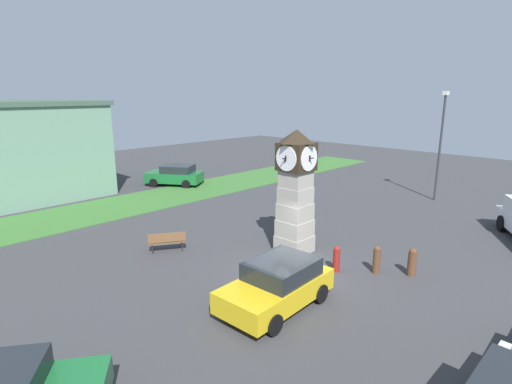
# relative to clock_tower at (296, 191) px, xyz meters

# --- Properties ---
(ground_plane) EXTENTS (74.06, 74.06, 0.00)m
(ground_plane) POSITION_rel_clock_tower_xyz_m (-2.02, -1.38, -2.72)
(ground_plane) COLOR #38383A
(clock_tower) EXTENTS (1.72, 1.67, 5.34)m
(clock_tower) POSITION_rel_clock_tower_xyz_m (0.00, 0.00, 0.00)
(clock_tower) COLOR #9B968C
(clock_tower) RESTS_ON ground_plane
(bollard_near_tower) EXTENTS (0.32, 0.32, 1.11)m
(bollard_near_tower) POSITION_rel_clock_tower_xyz_m (1.24, -4.73, -2.16)
(bollard_near_tower) COLOR brown
(bollard_near_tower) RESTS_ON ground_plane
(bollard_mid_row) EXTENTS (0.29, 0.29, 1.10)m
(bollard_mid_row) POSITION_rel_clock_tower_xyz_m (0.52, -3.66, -2.16)
(bollard_mid_row) COLOR brown
(bollard_mid_row) RESTS_ON ground_plane
(bollard_far_row) EXTENTS (0.27, 0.27, 1.04)m
(bollard_far_row) POSITION_rel_clock_tower_xyz_m (-0.45, -2.47, -2.19)
(bollard_far_row) COLOR maroon
(bollard_far_row) RESTS_ON ground_plane
(car_far_lot) EXTENTS (4.05, 2.19, 1.54)m
(car_far_lot) POSITION_rel_clock_tower_xyz_m (-4.05, -2.58, -1.93)
(car_far_lot) COLOR gold
(car_far_lot) RESTS_ON ground_plane
(car_silver_hatch) EXTENTS (3.85, 4.46, 1.54)m
(car_silver_hatch) POSITION_rel_clock_tower_xyz_m (3.89, 14.70, -1.93)
(car_silver_hatch) COLOR #19602D
(car_silver_hatch) RESTS_ON ground_plane
(bench) EXTENTS (1.64, 1.28, 0.90)m
(bench) POSITION_rel_clock_tower_xyz_m (-3.93, 3.98, -2.19)
(bench) COLOR brown
(bench) RESTS_ON ground_plane
(street_lamp_near_road) EXTENTS (0.50, 0.24, 6.91)m
(street_lamp_near_road) POSITION_rel_clock_tower_xyz_m (13.23, -1.03, 1.24)
(street_lamp_near_road) COLOR #333338
(street_lamp_near_road) RESTS_ON ground_plane
(grass_verge_far) EXTENTS (44.44, 4.88, 0.04)m
(grass_verge_far) POSITION_rel_clock_tower_xyz_m (1.46, 12.19, -2.70)
(grass_verge_far) COLOR #386B2D
(grass_verge_far) RESTS_ON ground_plane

